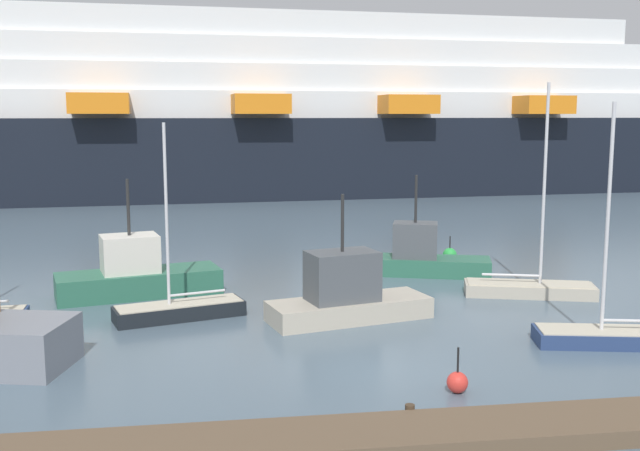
{
  "coord_description": "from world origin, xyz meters",
  "views": [
    {
      "loc": [
        -4.68,
        -20.57,
        7.55
      ],
      "look_at": [
        0.0,
        11.53,
        2.7
      ],
      "focal_mm": 41.63,
      "sensor_mm": 36.0,
      "label": 1
    }
  ],
  "objects": [
    {
      "name": "fishing_boat_0",
      "position": [
        5.04,
        13.15,
        0.83
      ],
      "size": [
        6.74,
        3.78,
        4.75
      ],
      "rotation": [
        0.0,
        0.0,
        2.84
      ],
      "color": "#2D6B51",
      "rests_on": "ground_plane"
    },
    {
      "name": "sailboat_2",
      "position": [
        8.46,
        8.32,
        0.41
      ],
      "size": [
        5.56,
        2.98,
        8.86
      ],
      "rotation": [
        0.0,
        0.0,
        -0.28
      ],
      "color": "#BCB29E",
      "rests_on": "ground_plane"
    },
    {
      "name": "sailboat_1",
      "position": [
        -6.0,
        6.88,
        0.37
      ],
      "size": [
        5.01,
        2.76,
        7.29
      ],
      "rotation": [
        0.0,
        0.0,
        3.44
      ],
      "color": "black",
      "rests_on": "ground_plane"
    },
    {
      "name": "dock_pier",
      "position": [
        0.0,
        -4.82,
        0.22
      ],
      "size": [
        27.18,
        2.16,
        0.52
      ],
      "color": "brown",
      "rests_on": "ground_plane"
    },
    {
      "name": "sailboat_3",
      "position": [
        8.35,
        1.49,
        0.37
      ],
      "size": [
        5.27,
        2.51,
        7.97
      ],
      "rotation": [
        0.0,
        0.0,
        2.93
      ],
      "color": "navy",
      "rests_on": "ground_plane"
    },
    {
      "name": "ground_plane",
      "position": [
        0.0,
        0.0,
        0.0
      ],
      "size": [
        600.0,
        600.0,
        0.0
      ],
      "primitive_type": "plane",
      "color": "slate"
    },
    {
      "name": "fishing_boat_3",
      "position": [
        -7.93,
        10.79,
        0.88
      ],
      "size": [
        7.08,
        3.87,
        4.94
      ],
      "rotation": [
        0.0,
        0.0,
        3.39
      ],
      "color": "#2D6B51",
      "rests_on": "ground_plane"
    },
    {
      "name": "channel_buoy_0",
      "position": [
        1.85,
        -1.88,
        0.3
      ],
      "size": [
        0.59,
        0.59,
        1.29
      ],
      "color": "red",
      "rests_on": "ground_plane"
    },
    {
      "name": "channel_buoy_2",
      "position": [
        7.44,
        15.86,
        0.37
      ],
      "size": [
        0.73,
        0.73,
        1.35
      ],
      "color": "green",
      "rests_on": "ground_plane"
    },
    {
      "name": "cruise_ship",
      "position": [
        -14.6,
        52.16,
        7.52
      ],
      "size": [
        133.51,
        28.89,
        23.45
      ],
      "rotation": [
        0.0,
        0.0,
        0.08
      ],
      "color": "black",
      "rests_on": "ground_plane"
    },
    {
      "name": "fishing_boat_2",
      "position": [
        0.15,
        5.77,
        0.95
      ],
      "size": [
        6.36,
        3.52,
        4.71
      ],
      "rotation": [
        0.0,
        0.0,
        3.39
      ],
      "color": "#BCB29E",
      "rests_on": "ground_plane"
    }
  ]
}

